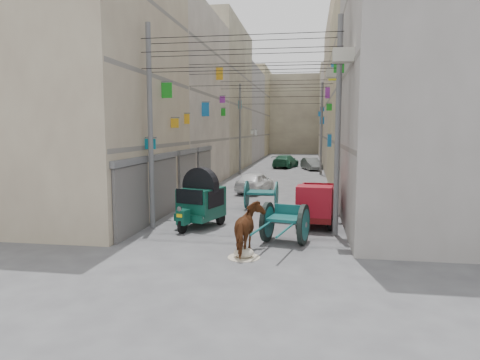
% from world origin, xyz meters
% --- Properties ---
extents(ground, '(140.00, 140.00, 0.00)m').
position_xyz_m(ground, '(0.00, 0.00, 0.00)').
color(ground, '#454547').
rests_on(ground, ground).
extents(building_row_left, '(8.00, 62.00, 14.00)m').
position_xyz_m(building_row_left, '(-8.00, 34.13, 6.46)').
color(building_row_left, tan).
rests_on(building_row_left, ground).
extents(building_row_right, '(8.00, 62.00, 14.00)m').
position_xyz_m(building_row_right, '(8.00, 34.13, 6.46)').
color(building_row_right, '#9F9995').
rests_on(building_row_right, ground).
extents(end_cap_building, '(22.00, 10.00, 13.00)m').
position_xyz_m(end_cap_building, '(0.00, 66.00, 6.50)').
color(end_cap_building, '#B8B091').
rests_on(end_cap_building, ground).
extents(shutters_left, '(0.18, 14.40, 2.88)m').
position_xyz_m(shutters_left, '(-3.92, 10.38, 1.49)').
color(shutters_left, '#4B4B50').
rests_on(shutters_left, ground).
extents(signboards, '(8.22, 40.52, 5.67)m').
position_xyz_m(signboards, '(-0.01, 21.66, 3.43)').
color(signboards, '#196EB5').
rests_on(signboards, ground).
extents(ac_units, '(0.70, 6.55, 3.35)m').
position_xyz_m(ac_units, '(3.65, 7.67, 7.43)').
color(ac_units, '#B3B1A1').
rests_on(ac_units, ground).
extents(utility_poles, '(7.40, 22.20, 8.00)m').
position_xyz_m(utility_poles, '(0.00, 17.00, 4.00)').
color(utility_poles, '#5F5F61').
rests_on(utility_poles, ground).
extents(overhead_cables, '(7.40, 22.52, 1.12)m').
position_xyz_m(overhead_cables, '(0.00, 14.40, 6.77)').
color(overhead_cables, black).
rests_on(overhead_cables, ground).
extents(auto_rickshaw, '(1.98, 2.72, 1.84)m').
position_xyz_m(auto_rickshaw, '(-1.73, 6.52, 1.09)').
color(auto_rickshaw, black).
rests_on(auto_rickshaw, ground).
extents(tonga_cart, '(1.79, 3.27, 1.40)m').
position_xyz_m(tonga_cart, '(1.80, 4.49, 0.73)').
color(tonga_cart, black).
rests_on(tonga_cart, ground).
extents(mini_truck, '(1.67, 3.23, 1.76)m').
position_xyz_m(mini_truck, '(2.88, 7.24, 0.84)').
color(mini_truck, black).
rests_on(mini_truck, ground).
extents(second_cart, '(1.60, 1.42, 1.39)m').
position_xyz_m(second_cart, '(0.27, 10.85, 0.74)').
color(second_cart, '#12504F').
rests_on(second_cart, ground).
extents(feed_sack, '(0.63, 0.50, 0.31)m').
position_xyz_m(feed_sack, '(0.65, 2.54, 0.16)').
color(feed_sack, beige).
rests_on(feed_sack, ground).
extents(horse, '(0.89, 1.91, 1.60)m').
position_xyz_m(horse, '(0.77, 3.00, 0.80)').
color(horse, maroon).
rests_on(horse, ground).
extents(distant_car_white, '(2.37, 4.09, 1.31)m').
position_xyz_m(distant_car_white, '(-0.75, 16.40, 0.65)').
color(distant_car_white, white).
rests_on(distant_car_white, ground).
extents(distant_car_grey, '(2.24, 3.86, 1.20)m').
position_xyz_m(distant_car_grey, '(2.80, 32.35, 0.60)').
color(distant_car_grey, '#505553').
rests_on(distant_car_grey, ground).
extents(distant_car_green, '(2.89, 4.92, 1.34)m').
position_xyz_m(distant_car_green, '(0.15, 34.67, 0.67)').
color(distant_car_green, '#1D5439').
rests_on(distant_car_green, ground).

